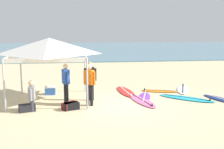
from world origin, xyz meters
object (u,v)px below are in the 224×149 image
object	(u,v)px
canopy_tent	(49,46)
surfboard_red	(126,91)
person_blue	(66,81)
gear_bag_near_tent	(71,106)
surfboard_navy	(222,99)
surfboard_pink	(142,101)
surfboard_orange	(159,91)
surfboard_white	(183,89)
gear_bag_on_sand	(70,106)
surfboard_purple	(144,97)
person_orange	(89,82)
surfboard_cyan	(186,98)
cooler_box	(50,90)
person_black	(90,78)
gear_bag_by_pole	(27,108)
person_grey	(32,94)

from	to	relation	value
canopy_tent	surfboard_red	bearing A→B (deg)	17.81
person_blue	gear_bag_near_tent	bearing A→B (deg)	-75.06
surfboard_navy	surfboard_pink	xyz separation A→B (m)	(-3.57, 0.23, -0.00)
person_blue	gear_bag_near_tent	world-z (taller)	person_blue
surfboard_red	gear_bag_near_tent	distance (m)	3.74
surfboard_orange	surfboard_white	xyz separation A→B (m)	(1.34, 0.22, -0.00)
gear_bag_on_sand	gear_bag_near_tent	bearing A→B (deg)	-44.70
surfboard_orange	gear_bag_on_sand	bearing A→B (deg)	-150.65
surfboard_purple	gear_bag_on_sand	size ratio (longest dim) A/B	3.44
surfboard_pink	person_orange	world-z (taller)	person_orange
surfboard_cyan	surfboard_purple	bearing A→B (deg)	167.78
surfboard_cyan	surfboard_purple	size ratio (longest dim) A/B	1.15
canopy_tent	cooler_box	xyz separation A→B (m)	(-0.15, 1.13, -2.19)
person_black	surfboard_navy	bearing A→B (deg)	-7.24
surfboard_purple	gear_bag_by_pole	xyz separation A→B (m)	(-4.96, -1.42, 0.10)
canopy_tent	surfboard_pink	xyz separation A→B (m)	(3.95, -0.70, -2.35)
surfboard_red	surfboard_pink	bearing A→B (deg)	-77.63
surfboard_navy	cooler_box	size ratio (longest dim) A/B	4.16
surfboard_cyan	cooler_box	distance (m)	6.41
cooler_box	canopy_tent	bearing A→B (deg)	-82.68
canopy_tent	surfboard_orange	distance (m)	5.84
canopy_tent	person_orange	size ratio (longest dim) A/B	1.88
surfboard_orange	person_grey	xyz separation A→B (m)	(-5.82, -2.53, 0.62)
gear_bag_by_pole	surfboard_navy	bearing A→B (deg)	4.20
surfboard_cyan	person_blue	size ratio (longest dim) A/B	1.38
surfboard_cyan	person_black	bearing A→B (deg)	175.70
surfboard_orange	surfboard_red	distance (m)	1.70
person_orange	gear_bag_by_pole	world-z (taller)	person_orange
cooler_box	surfboard_cyan	bearing A→B (deg)	-14.90
surfboard_pink	gear_bag_on_sand	world-z (taller)	gear_bag_on_sand
surfboard_purple	gear_bag_on_sand	bearing A→B (deg)	-158.28
surfboard_white	person_orange	xyz separation A→B (m)	(-4.93, -2.26, 0.95)
surfboard_navy	gear_bag_near_tent	distance (m)	6.64
surfboard_purple	person_black	size ratio (longest dim) A/B	1.21
person_black	gear_bag_on_sand	bearing A→B (deg)	-124.93
surfboard_red	surfboard_white	distance (m)	3.04
gear_bag_near_tent	surfboard_navy	bearing A→B (deg)	4.97
gear_bag_by_pole	surfboard_orange	bearing A→B (deg)	23.09
surfboard_pink	person_orange	size ratio (longest dim) A/B	1.43
person_orange	person_blue	distance (m)	1.02
surfboard_cyan	gear_bag_by_pole	world-z (taller)	gear_bag_by_pole
person_black	gear_bag_near_tent	bearing A→B (deg)	-122.00
surfboard_cyan	surfboard_pink	distance (m)	2.10
canopy_tent	surfboard_cyan	xyz separation A→B (m)	(6.05, -0.52, -2.35)
surfboard_orange	surfboard_navy	bearing A→B (deg)	-40.71
gear_bag_by_pole	gear_bag_on_sand	xyz separation A→B (m)	(1.62, 0.09, 0.00)
surfboard_navy	cooler_box	distance (m)	7.94
surfboard_purple	person_blue	xyz separation A→B (m)	(-3.50, -0.58, 0.95)
surfboard_pink	surfboard_white	size ratio (longest dim) A/B	1.08
surfboard_pink	person_orange	distance (m)	2.50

